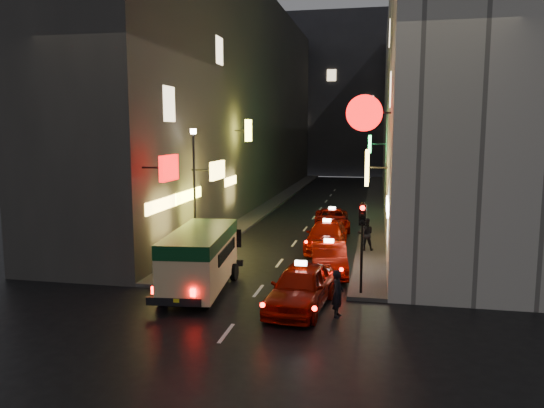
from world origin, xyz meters
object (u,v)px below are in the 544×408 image
Objects in this scene: taxi_near at (301,284)px; traffic_light at (362,228)px; minibus at (200,253)px; lamp_post at (194,184)px; pedestrian_crossing at (338,290)px.

taxi_near is 3.20m from traffic_light.
lamp_post is (-2.00, 5.02, 2.18)m from minibus.
pedestrian_crossing is at bearing -17.75° from minibus.
minibus is 5.83m from lamp_post.
pedestrian_crossing is at bearing -22.79° from taxi_near.
minibus is at bearing -68.27° from lamp_post.
pedestrian_crossing is at bearing -107.26° from traffic_light.
minibus reaches higher than pedestrian_crossing.
taxi_near is 9.17m from lamp_post.
traffic_light is (2.06, 1.68, 1.77)m from taxi_near.
traffic_light is at bearing -10.14° from pedestrian_crossing.
taxi_near is at bearing -140.80° from traffic_light.
lamp_post reaches higher than taxi_near.
pedestrian_crossing is 10.49m from lamp_post.
lamp_post is at bearing 134.67° from taxi_near.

